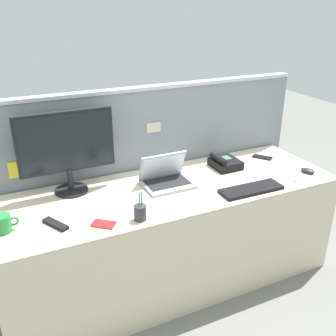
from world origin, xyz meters
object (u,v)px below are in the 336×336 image
at_px(tv_remote, 55,224).
at_px(laptop, 166,177).
at_px(desk_phone, 225,163).
at_px(desktop_monitor, 66,147).
at_px(cell_phone_black_slab, 262,157).
at_px(keyboard_main, 251,189).
at_px(cell_phone_silver_slab, 291,177).
at_px(coffee_mug, 3,224).
at_px(computer_mouse_right_hand, 308,171).
at_px(cell_phone_red_case, 104,224).
at_px(pen_cup, 140,212).

bearing_deg(tv_remote, laptop, -12.46).
height_order(desk_phone, tv_remote, desk_phone).
bearing_deg(desktop_monitor, cell_phone_black_slab, -2.73).
bearing_deg(desktop_monitor, keyboard_main, -25.24).
xyz_separation_m(keyboard_main, cell_phone_silver_slab, (0.37, 0.05, -0.01)).
bearing_deg(coffee_mug, desktop_monitor, 37.41).
relative_size(laptop, computer_mouse_right_hand, 3.13).
bearing_deg(keyboard_main, computer_mouse_right_hand, 7.65).
bearing_deg(cell_phone_red_case, cell_phone_silver_slab, -49.50).
distance_m(laptop, cell_phone_silver_slab, 0.86).
bearing_deg(desk_phone, tv_remote, -167.53).
bearing_deg(computer_mouse_right_hand, desktop_monitor, 145.37).
height_order(laptop, pen_cup, laptop).
relative_size(pen_cup, cell_phone_black_slab, 1.21).
xyz_separation_m(keyboard_main, tv_remote, (-1.19, 0.11, -0.00)).
bearing_deg(cell_phone_red_case, desk_phone, -30.79).
xyz_separation_m(desk_phone, keyboard_main, (-0.05, -0.38, -0.02)).
bearing_deg(pen_cup, cell_phone_black_slab, 20.56).
bearing_deg(desk_phone, computer_mouse_right_hand, -34.58).
xyz_separation_m(keyboard_main, coffee_mug, (-1.44, 0.17, 0.04)).
bearing_deg(laptop, cell_phone_silver_slab, -18.53).
height_order(laptop, cell_phone_silver_slab, laptop).
height_order(pen_cup, coffee_mug, pen_cup).
bearing_deg(computer_mouse_right_hand, tv_remote, 159.03).
height_order(computer_mouse_right_hand, cell_phone_black_slab, computer_mouse_right_hand).
bearing_deg(coffee_mug, pen_cup, -15.49).
bearing_deg(pen_cup, desktop_monitor, 117.95).
height_order(tv_remote, coffee_mug, coffee_mug).
xyz_separation_m(cell_phone_red_case, cell_phone_silver_slab, (1.32, 0.04, 0.00)).
bearing_deg(cell_phone_black_slab, cell_phone_red_case, 160.89).
bearing_deg(cell_phone_red_case, cell_phone_black_slab, -34.66).
xyz_separation_m(keyboard_main, cell_phone_red_case, (-0.96, 0.01, -0.01)).
height_order(computer_mouse_right_hand, pen_cup, pen_cup).
relative_size(laptop, pen_cup, 1.79).
bearing_deg(cell_phone_silver_slab, cell_phone_red_case, -142.85).
height_order(computer_mouse_right_hand, cell_phone_red_case, computer_mouse_right_hand).
height_order(keyboard_main, computer_mouse_right_hand, computer_mouse_right_hand).
bearing_deg(keyboard_main, pen_cup, -177.05).
relative_size(cell_phone_silver_slab, tv_remote, 0.78).
height_order(pen_cup, cell_phone_silver_slab, pen_cup).
bearing_deg(laptop, cell_phone_red_case, -148.65).
xyz_separation_m(keyboard_main, pen_cup, (-0.76, -0.02, 0.03)).
bearing_deg(pen_cup, desk_phone, 26.75).
height_order(desk_phone, keyboard_main, desk_phone).
xyz_separation_m(pen_cup, cell_phone_red_case, (-0.20, 0.03, -0.04)).
bearing_deg(desk_phone, keyboard_main, -97.35).
bearing_deg(computer_mouse_right_hand, cell_phone_red_case, 162.62).
relative_size(cell_phone_black_slab, tv_remote, 0.85).
height_order(cell_phone_red_case, coffee_mug, coffee_mug).
height_order(laptop, desk_phone, laptop).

